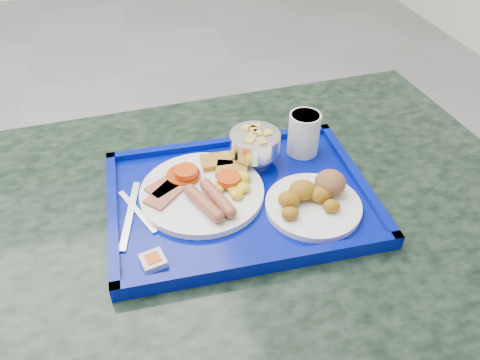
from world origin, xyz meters
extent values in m
cylinder|color=gray|center=(0.78, -0.85, 0.39)|extent=(0.12, 0.12, 0.71)
cube|color=black|center=(0.78, -0.85, 0.76)|extent=(1.30, 0.90, 0.04)
cube|color=#030F94|center=(0.82, -0.83, 0.79)|extent=(0.50, 0.37, 0.02)
cube|color=#030F94|center=(0.82, -0.66, 0.81)|extent=(0.50, 0.03, 0.01)
cube|color=#030F94|center=(0.81, -1.01, 0.81)|extent=(0.50, 0.03, 0.01)
cube|color=#030F94|center=(1.05, -0.84, 0.81)|extent=(0.03, 0.36, 0.01)
cube|color=#030F94|center=(0.58, -0.83, 0.81)|extent=(0.03, 0.36, 0.01)
cylinder|color=white|center=(0.75, -0.81, 0.81)|extent=(0.24, 0.24, 0.01)
cube|color=#B9614A|center=(0.68, -0.79, 0.82)|extent=(0.09, 0.08, 0.01)
cube|color=#B9614A|center=(0.68, -0.81, 0.82)|extent=(0.09, 0.09, 0.01)
cylinder|color=#B23507|center=(0.72, -0.77, 0.82)|extent=(0.07, 0.07, 0.01)
sphere|color=#B23507|center=(0.71, -0.75, 0.82)|extent=(0.01, 0.01, 0.01)
sphere|color=#B23507|center=(0.73, -0.77, 0.82)|extent=(0.01, 0.01, 0.01)
sphere|color=#B23507|center=(0.74, -0.77, 0.82)|extent=(0.01, 0.01, 0.01)
sphere|color=#B23507|center=(0.72, -0.74, 0.82)|extent=(0.01, 0.01, 0.01)
sphere|color=#B23507|center=(0.71, -0.77, 0.82)|extent=(0.01, 0.01, 0.01)
sphere|color=#B23507|center=(0.73, -0.78, 0.82)|extent=(0.01, 0.01, 0.01)
sphere|color=#B23507|center=(0.71, -0.76, 0.82)|extent=(0.01, 0.01, 0.01)
sphere|color=#B23507|center=(0.74, -0.76, 0.82)|extent=(0.01, 0.01, 0.01)
sphere|color=#B23507|center=(0.71, -0.77, 0.82)|extent=(0.01, 0.01, 0.01)
sphere|color=#B23507|center=(0.73, -0.77, 0.82)|extent=(0.01, 0.01, 0.01)
sphere|color=#B23507|center=(0.73, -0.77, 0.82)|extent=(0.01, 0.01, 0.01)
sphere|color=#B23507|center=(0.73, -0.78, 0.82)|extent=(0.01, 0.01, 0.01)
sphere|color=#B23507|center=(0.73, -0.75, 0.82)|extent=(0.01, 0.01, 0.01)
sphere|color=#B23507|center=(0.72, -0.75, 0.82)|extent=(0.01, 0.01, 0.01)
sphere|color=#B23507|center=(0.74, -0.78, 0.82)|extent=(0.01, 0.01, 0.01)
cube|color=#B5822D|center=(0.79, -0.74, 0.82)|extent=(0.06, 0.05, 0.01)
cube|color=#B5822D|center=(0.81, -0.77, 0.82)|extent=(0.07, 0.06, 0.01)
cylinder|color=brown|center=(0.74, -0.86, 0.83)|extent=(0.06, 0.09, 0.02)
cylinder|color=brown|center=(0.77, -0.86, 0.83)|extent=(0.05, 0.09, 0.02)
ellipsoid|color=yellow|center=(0.80, -0.82, 0.82)|extent=(0.03, 0.03, 0.02)
ellipsoid|color=yellow|center=(0.78, -0.80, 0.82)|extent=(0.02, 0.02, 0.01)
ellipsoid|color=yellow|center=(0.78, -0.83, 0.82)|extent=(0.02, 0.02, 0.01)
ellipsoid|color=yellow|center=(0.80, -0.80, 0.82)|extent=(0.02, 0.02, 0.01)
ellipsoid|color=yellow|center=(0.81, -0.85, 0.82)|extent=(0.02, 0.02, 0.01)
ellipsoid|color=yellow|center=(0.83, -0.81, 0.82)|extent=(0.03, 0.03, 0.02)
ellipsoid|color=yellow|center=(0.80, -0.84, 0.82)|extent=(0.02, 0.02, 0.01)
ellipsoid|color=yellow|center=(0.82, -0.84, 0.82)|extent=(0.03, 0.03, 0.02)
ellipsoid|color=yellow|center=(0.80, -0.85, 0.82)|extent=(0.03, 0.03, 0.02)
ellipsoid|color=yellow|center=(0.81, -0.81, 0.82)|extent=(0.03, 0.03, 0.02)
ellipsoid|color=yellow|center=(0.82, -0.81, 0.82)|extent=(0.03, 0.03, 0.02)
cylinder|color=#BA2D04|center=(0.72, -0.77, 0.83)|extent=(0.05, 0.05, 0.01)
cylinder|color=#BA2D04|center=(0.80, -0.81, 0.83)|extent=(0.05, 0.05, 0.01)
cylinder|color=white|center=(0.94, -0.90, 0.81)|extent=(0.18, 0.18, 0.01)
ellipsoid|color=#A56A13|center=(0.96, -0.93, 0.82)|extent=(0.03, 0.03, 0.02)
ellipsoid|color=#A56A13|center=(0.95, -0.89, 0.83)|extent=(0.04, 0.04, 0.03)
ellipsoid|color=#A56A13|center=(0.92, -0.88, 0.83)|extent=(0.05, 0.04, 0.04)
ellipsoid|color=#A56A13|center=(0.89, -0.89, 0.83)|extent=(0.04, 0.04, 0.03)
ellipsoid|color=#A56A13|center=(0.88, -0.93, 0.82)|extent=(0.03, 0.03, 0.02)
ellipsoid|color=brown|center=(0.98, -0.88, 0.84)|extent=(0.06, 0.06, 0.05)
cylinder|color=silver|center=(0.87, -0.74, 0.80)|extent=(0.06, 0.06, 0.01)
cylinder|color=silver|center=(0.87, -0.74, 0.82)|extent=(0.02, 0.02, 0.02)
cylinder|color=silver|center=(0.87, -0.74, 0.85)|extent=(0.10, 0.10, 0.04)
cube|color=#E6C657|center=(0.88, -0.76, 0.87)|extent=(0.02, 0.02, 0.02)
cube|color=#E6C657|center=(0.87, -0.72, 0.87)|extent=(0.03, 0.03, 0.02)
cube|color=#E6C657|center=(0.88, -0.71, 0.87)|extent=(0.02, 0.02, 0.02)
cube|color=#E6C657|center=(0.88, -0.73, 0.87)|extent=(0.03, 0.02, 0.02)
cube|color=#E6C657|center=(0.86, -0.74, 0.87)|extent=(0.03, 0.03, 0.02)
cube|color=#E6C657|center=(0.86, -0.71, 0.87)|extent=(0.03, 0.03, 0.02)
cube|color=#E6C657|center=(0.85, -0.76, 0.87)|extent=(0.03, 0.03, 0.02)
cube|color=#E6C657|center=(0.90, -0.74, 0.87)|extent=(0.02, 0.02, 0.02)
cylinder|color=white|center=(0.98, -0.73, 0.85)|extent=(0.07, 0.07, 0.09)
cylinder|color=#D75F0B|center=(0.98, -0.73, 0.89)|extent=(0.06, 0.06, 0.01)
cube|color=silver|center=(0.62, -0.83, 0.80)|extent=(0.06, 0.13, 0.00)
ellipsoid|color=silver|center=(0.66, -0.75, 0.81)|extent=(0.04, 0.05, 0.01)
cube|color=silver|center=(0.61, -0.84, 0.80)|extent=(0.05, 0.18, 0.00)
cube|color=silver|center=(0.64, -0.96, 0.81)|extent=(0.05, 0.05, 0.01)
cube|color=#F24E1A|center=(0.64, -0.96, 0.82)|extent=(0.03, 0.03, 0.00)
camera|label=1|loc=(0.65, -1.49, 1.40)|focal=35.00mm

